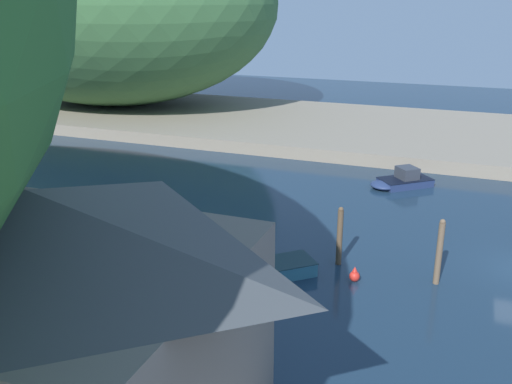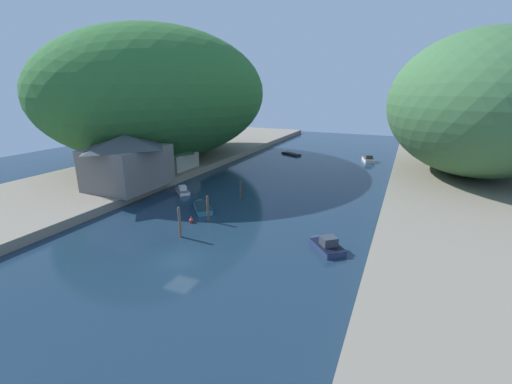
{
  "view_description": "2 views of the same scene",
  "coord_description": "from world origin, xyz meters",
  "px_view_note": "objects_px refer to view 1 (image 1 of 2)",
  "views": [
    {
      "loc": [
        -29.36,
        3.59,
        13.31
      ],
      "look_at": [
        2.36,
        15.73,
        1.58
      ],
      "focal_mm": 40.0,
      "sensor_mm": 36.0,
      "label": 1
    },
    {
      "loc": [
        17.78,
        -22.71,
        15.23
      ],
      "look_at": [
        0.75,
        15.43,
        2.28
      ],
      "focal_mm": 24.0,
      "sensor_mm": 36.0,
      "label": 2
    }
  ],
  "objects_px": {
    "boat_open_rowboat": "(400,181)",
    "channel_buoy_near": "(354,275)",
    "boat_red_skiff": "(93,321)",
    "boat_moored_right": "(259,272)",
    "waterfront_building": "(43,319)"
  },
  "relations": [
    {
      "from": "boat_red_skiff",
      "to": "boat_moored_right",
      "type": "bearing_deg",
      "value": -85.93
    },
    {
      "from": "boat_open_rowboat",
      "to": "channel_buoy_near",
      "type": "relative_size",
      "value": 6.16
    },
    {
      "from": "waterfront_building",
      "to": "boat_moored_right",
      "type": "distance_m",
      "value": 14.08
    },
    {
      "from": "boat_open_rowboat",
      "to": "boat_moored_right",
      "type": "height_order",
      "value": "boat_open_rowboat"
    },
    {
      "from": "boat_open_rowboat",
      "to": "boat_moored_right",
      "type": "distance_m",
      "value": 17.81
    },
    {
      "from": "waterfront_building",
      "to": "boat_moored_right",
      "type": "bearing_deg",
      "value": -5.54
    },
    {
      "from": "boat_moored_right",
      "to": "channel_buoy_near",
      "type": "xyz_separation_m",
      "value": [
        1.41,
        -4.49,
        -0.05
      ]
    },
    {
      "from": "boat_moored_right",
      "to": "boat_red_skiff",
      "type": "distance_m",
      "value": 8.34
    },
    {
      "from": "channel_buoy_near",
      "to": "boat_open_rowboat",
      "type": "bearing_deg",
      "value": -0.44
    },
    {
      "from": "boat_red_skiff",
      "to": "channel_buoy_near",
      "type": "relative_size",
      "value": 5.02
    },
    {
      "from": "boat_open_rowboat",
      "to": "boat_moored_right",
      "type": "relative_size",
      "value": 0.93
    },
    {
      "from": "boat_open_rowboat",
      "to": "channel_buoy_near",
      "type": "distance_m",
      "value": 15.79
    },
    {
      "from": "boat_open_rowboat",
      "to": "boat_red_skiff",
      "type": "distance_m",
      "value": 25.75
    },
    {
      "from": "boat_moored_right",
      "to": "channel_buoy_near",
      "type": "height_order",
      "value": "channel_buoy_near"
    },
    {
      "from": "boat_open_rowboat",
      "to": "boat_red_skiff",
      "type": "height_order",
      "value": "boat_open_rowboat"
    }
  ]
}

